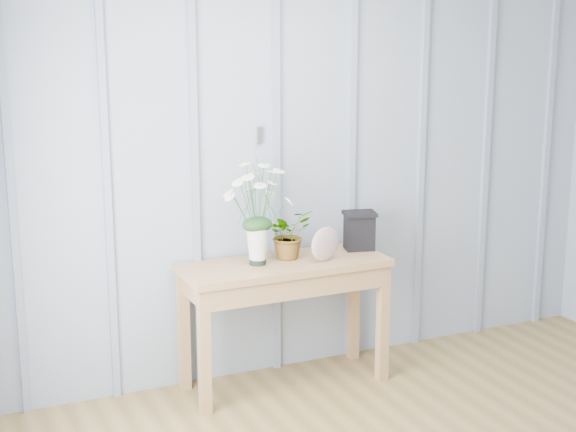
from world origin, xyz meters
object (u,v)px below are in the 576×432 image
daisy_vase (257,199)px  carved_box (359,230)px  felt_disc_vessel (325,244)px  sideboard (284,281)px

daisy_vase → carved_box: daisy_vase is taller
carved_box → daisy_vase: bearing=-176.5°
felt_disc_vessel → daisy_vase: bearing=151.4°
sideboard → felt_disc_vessel: 0.32m
sideboard → carved_box: carved_box is taller
sideboard → daisy_vase: (-0.16, 0.02, 0.49)m
sideboard → carved_box: bearing=6.2°
felt_disc_vessel → carved_box: (0.30, 0.14, 0.02)m
felt_disc_vessel → carved_box: bearing=10.6°
daisy_vase → felt_disc_vessel: 0.48m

